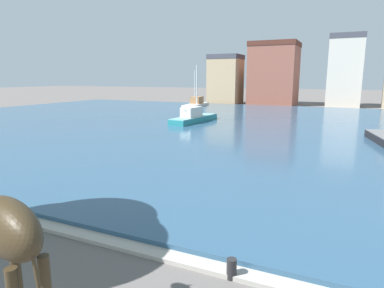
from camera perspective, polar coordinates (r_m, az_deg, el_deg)
name	(u,v)px	position (r m, az deg, el deg)	size (l,w,h in m)	color
harbor_water	(273,127)	(32.24, 13.58, 2.79)	(82.83, 48.05, 0.26)	#2D5170
quay_edge_coping	(100,239)	(10.46, -15.38, -15.33)	(82.83, 0.50, 0.12)	#ADA89E
giraffe_statue	(6,230)	(5.77, -29.09, -12.68)	(2.70, 1.24, 4.82)	#382B19
sailboat_teal	(197,118)	(34.51, 0.77, 4.40)	(2.38, 8.11, 5.91)	teal
sailboat_white	(195,105)	(52.90, 0.50, 6.71)	(3.01, 9.52, 5.83)	white
mooring_bollard	(232,269)	(8.46, 6.74, -20.31)	(0.24, 0.24, 0.50)	#232326
townhouse_narrow_midrow	(226,79)	(61.97, 5.72, 10.85)	(5.46, 5.36, 8.72)	tan
townhouse_end_terrace	(274,74)	(61.54, 13.74, 11.52)	(7.92, 7.52, 10.71)	#8E5142
townhouse_wide_warehouse	(345,71)	(60.91, 24.59, 11.21)	(5.19, 6.14, 11.46)	beige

